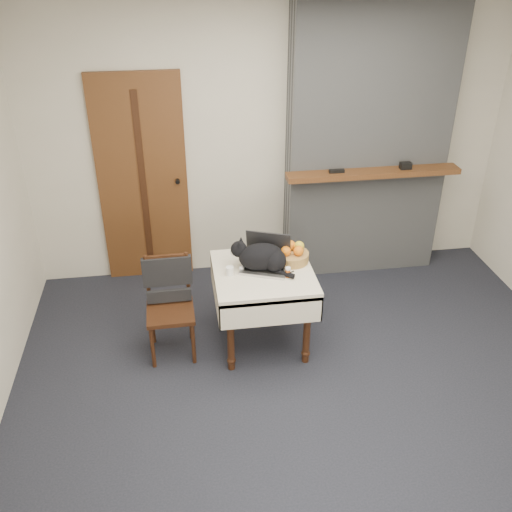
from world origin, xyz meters
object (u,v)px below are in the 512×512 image
Objects in this scene: cream_jar at (230,271)px; fruit_basket at (292,254)px; laptop at (266,259)px; pill_bottle at (288,272)px; chair at (169,292)px; door at (143,181)px; side_table at (263,283)px; cat at (262,257)px.

cream_jar is 0.25× the size of fruit_basket.
laptop is 0.32m from cream_jar.
pill_bottle is (0.44, -0.10, 0.01)m from cream_jar.
chair is at bearing -157.89° from laptop.
pill_bottle is 0.30× the size of fruit_basket.
chair is (-1.00, -0.06, -0.23)m from fruit_basket.
side_table is (0.93, -1.27, -0.41)m from door.
cream_jar is (-0.26, -0.04, -0.08)m from cat.
cat is at bearing 102.50° from side_table.
cream_jar is (-0.30, -0.09, -0.03)m from laptop.
cream_jar is (-0.27, -0.02, 0.15)m from side_table.
door reaches higher than chair.
laptop reaches higher than pill_bottle.
side_table is at bearing -59.55° from cat.
cat is 0.24m from pill_bottle.
cat reaches higher than fruit_basket.
pill_bottle is (0.18, -0.14, -0.07)m from cat.
cream_jar is 0.08× the size of chair.
cat is at bearing -108.58° from laptop.
cat is 1.76× the size of fruit_basket.
pill_bottle is (0.17, -0.12, 0.16)m from side_table.
pill_bottle is at bearing -12.51° from cream_jar.
cat is 0.58× the size of chair.
fruit_basket reaches higher than chair.
fruit_basket is 0.33× the size of chair.
laptop is at bearing 0.03° from chair.
side_table is at bearing 146.29° from pill_bottle.
chair is (-0.74, 0.04, -0.27)m from cat.
door is 1.47m from cream_jar.
cat is 0.79m from chair.
laptop reaches higher than chair.
door is 1.56m from laptop.
side_table is 9.37× the size of pill_bottle.
cat reaches higher than cream_jar.
door is 1.56m from cat.
side_table is 0.33m from fruit_basket.
door is 24.03× the size of pill_bottle.
door is 2.56× the size of side_table.
cat is 5.85× the size of pill_bottle.
laptop is 0.23m from pill_bottle.
door is at bearing 144.69° from cat.
laptop is (0.03, 0.07, 0.18)m from side_table.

